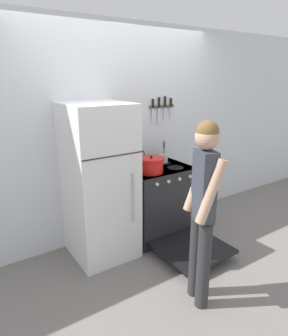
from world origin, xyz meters
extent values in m
plane|color=slate|center=(0.00, 0.00, 0.00)|extent=(14.00, 14.00, 0.00)
cube|color=silver|center=(0.00, 0.03, 1.27)|extent=(10.00, 0.06, 2.55)
cube|color=white|center=(-0.48, -0.34, 0.84)|extent=(0.65, 0.68, 1.69)
cube|color=#2D2D2D|center=(-0.48, -0.68, 1.22)|extent=(0.64, 0.01, 0.01)
cylinder|color=#B2B5BA|center=(-0.28, -0.69, 0.74)|extent=(0.02, 0.02, 0.54)
cube|color=#232326|center=(0.30, -0.32, 0.44)|extent=(0.80, 0.63, 0.88)
cube|color=black|center=(0.30, -0.32, 0.87)|extent=(0.78, 0.62, 0.02)
cube|color=black|center=(0.30, -0.60, 0.43)|extent=(0.70, 0.05, 0.66)
cylinder|color=black|center=(0.12, -0.44, 0.88)|extent=(0.20, 0.20, 0.01)
cylinder|color=black|center=(0.48, -0.44, 0.88)|extent=(0.20, 0.20, 0.01)
cylinder|color=black|center=(0.12, -0.19, 0.88)|extent=(0.20, 0.20, 0.01)
cylinder|color=black|center=(0.48, -0.19, 0.88)|extent=(0.20, 0.20, 0.01)
cylinder|color=silver|center=(0.06, -0.64, 0.81)|extent=(0.04, 0.02, 0.04)
cylinder|color=silver|center=(0.22, -0.64, 0.81)|extent=(0.04, 0.02, 0.04)
cylinder|color=silver|center=(0.38, -0.64, 0.81)|extent=(0.04, 0.02, 0.04)
cylinder|color=silver|center=(0.54, -0.64, 0.81)|extent=(0.04, 0.02, 0.04)
cube|color=black|center=(0.30, -0.98, 0.12)|extent=(0.74, 0.70, 0.04)
cube|color=#99999E|center=(0.30, -0.39, 0.40)|extent=(0.66, 0.35, 0.01)
cylinder|color=red|center=(0.12, -0.44, 0.96)|extent=(0.28, 0.28, 0.16)
cylinder|color=red|center=(0.12, -0.44, 1.05)|extent=(0.29, 0.29, 0.02)
sphere|color=black|center=(0.12, -0.44, 1.07)|extent=(0.03, 0.03, 0.03)
cylinder|color=red|center=(-0.03, -0.44, 1.01)|extent=(0.03, 0.02, 0.02)
cylinder|color=red|center=(0.27, -0.44, 1.01)|extent=(0.03, 0.02, 0.02)
cylinder|color=silver|center=(0.13, -0.19, 0.93)|extent=(0.17, 0.17, 0.09)
cone|color=silver|center=(0.13, -0.19, 0.99)|extent=(0.16, 0.16, 0.02)
sphere|color=black|center=(0.13, -0.19, 1.01)|extent=(0.02, 0.02, 0.02)
cone|color=silver|center=(0.21, -0.19, 0.94)|extent=(0.10, 0.03, 0.08)
torus|color=black|center=(0.13, -0.19, 1.03)|extent=(0.13, 0.01, 0.13)
cylinder|color=silver|center=(0.50, -0.18, 0.93)|extent=(0.10, 0.10, 0.10)
cylinder|color=#9E7547|center=(0.49, -0.19, 0.99)|extent=(0.02, 0.01, 0.18)
cylinder|color=#232326|center=(0.51, -0.17, 1.03)|extent=(0.02, 0.04, 0.26)
cylinder|color=#B2B5BA|center=(0.52, -0.19, 1.01)|extent=(0.01, 0.05, 0.23)
cylinder|color=#4C4C51|center=(0.49, -0.19, 1.03)|extent=(0.02, 0.05, 0.25)
cylinder|color=#2D2D30|center=(-0.13, -1.58, 0.40)|extent=(0.12, 0.12, 0.79)
cylinder|color=#2D2D30|center=(-0.08, -1.44, 0.40)|extent=(0.12, 0.12, 0.79)
cube|color=#383D47|center=(-0.11, -1.51, 1.09)|extent=(0.19, 0.25, 0.60)
cylinder|color=tan|center=(-0.15, -1.63, 1.09)|extent=(0.25, 0.15, 0.53)
cylinder|color=tan|center=(-0.07, -1.39, 1.09)|extent=(0.25, 0.15, 0.53)
sphere|color=tan|center=(-0.11, -1.51, 1.49)|extent=(0.19, 0.19, 0.19)
sphere|color=brown|center=(-0.11, -1.51, 1.53)|extent=(0.18, 0.18, 0.18)
cube|color=brown|center=(0.58, -0.01, 1.57)|extent=(0.38, 0.02, 0.03)
cube|color=silver|center=(0.44, -0.02, 1.48)|extent=(0.03, 0.00, 0.19)
cube|color=black|center=(0.44, -0.02, 1.62)|extent=(0.02, 0.02, 0.10)
cube|color=silver|center=(0.53, -0.02, 1.45)|extent=(0.03, 0.00, 0.24)
cube|color=black|center=(0.53, -0.02, 1.63)|extent=(0.02, 0.02, 0.12)
cube|color=silver|center=(0.63, -0.02, 1.50)|extent=(0.03, 0.00, 0.15)
cube|color=black|center=(0.63, -0.02, 1.63)|extent=(0.02, 0.02, 0.12)
cube|color=silver|center=(0.72, -0.02, 1.49)|extent=(0.02, 0.00, 0.17)
cube|color=black|center=(0.72, -0.02, 1.62)|extent=(0.02, 0.02, 0.10)
camera|label=1|loc=(-1.76, -3.12, 1.94)|focal=32.00mm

